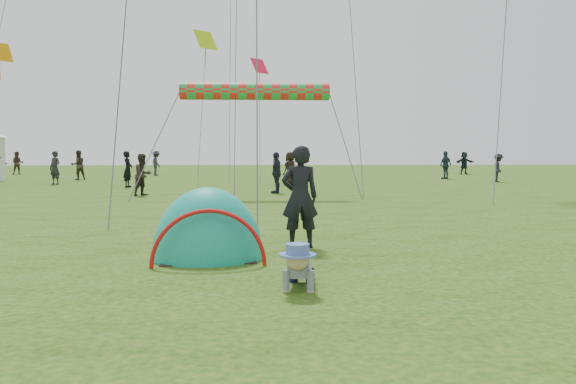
{
  "coord_description": "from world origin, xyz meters",
  "views": [
    {
      "loc": [
        -0.4,
        -6.11,
        1.64
      ],
      "look_at": [
        0.09,
        3.02,
        1.0
      ],
      "focal_mm": 35.0,
      "sensor_mm": 36.0,
      "label": 1
    }
  ],
  "objects": [
    {
      "name": "ground",
      "position": [
        0.0,
        0.0,
        0.0
      ],
      "size": [
        140.0,
        140.0,
        0.0
      ],
      "primitive_type": "plane",
      "color": "#123D0A"
    },
    {
      "name": "crawling_toddler",
      "position": [
        0.09,
        0.52,
        0.3
      ],
      "size": [
        0.67,
        0.86,
        0.6
      ],
      "primitive_type": null,
      "rotation": [
        0.0,
        0.0,
        -0.16
      ],
      "color": "black",
      "rests_on": "ground"
    },
    {
      "name": "popup_tent",
      "position": [
        -1.18,
        2.56,
        0.0
      ],
      "size": [
        1.86,
        1.59,
        2.23
      ],
      "primitive_type": "ellipsoid",
      "rotation": [
        0.0,
        0.0,
        0.1
      ],
      "color": "#1C8B64",
      "rests_on": "ground"
    },
    {
      "name": "standing_adult",
      "position": [
        0.32,
        3.5,
        0.88
      ],
      "size": [
        0.68,
        0.49,
        1.76
      ],
      "primitive_type": "imported",
      "rotation": [
        0.0,
        0.0,
        3.25
      ],
      "color": "black",
      "rests_on": "ground"
    },
    {
      "name": "crowd_person_0",
      "position": [
        -10.87,
        23.45,
        0.87
      ],
      "size": [
        0.75,
        0.65,
        1.73
      ],
      "primitive_type": "imported",
      "rotation": [
        0.0,
        0.0,
        5.84
      ],
      "color": "#252529",
      "rests_on": "ground"
    },
    {
      "name": "crowd_person_1",
      "position": [
        -4.79,
        15.56,
        0.8
      ],
      "size": [
        0.96,
        0.99,
        1.61
      ],
      "primitive_type": "imported",
      "rotation": [
        0.0,
        0.0,
        0.93
      ],
      "color": "#2F2522",
      "rests_on": "ground"
    },
    {
      "name": "crowd_person_2",
      "position": [
        11.33,
        28.37,
        0.88
      ],
      "size": [
        1.09,
        0.93,
        1.75
      ],
      "primitive_type": "imported",
      "rotation": [
        0.0,
        0.0,
        3.73
      ],
      "color": "#243944",
      "rests_on": "ground"
    },
    {
      "name": "crowd_person_4",
      "position": [
        1.22,
        21.92,
        0.84
      ],
      "size": [
        0.95,
        0.97,
        1.69
      ],
      "primitive_type": "imported",
      "rotation": [
        0.0,
        0.0,
        3.96
      ],
      "color": "black",
      "rests_on": "ground"
    },
    {
      "name": "crowd_person_6",
      "position": [
        -6.6,
        21.01,
        0.86
      ],
      "size": [
        0.45,
        0.65,
        1.72
      ],
      "primitive_type": "imported",
      "rotation": [
        0.0,
        0.0,
        1.51
      ],
      "color": "black",
      "rests_on": "ground"
    },
    {
      "name": "crowd_person_7",
      "position": [
        -11.32,
        28.64,
        0.9
      ],
      "size": [
        1.1,
        1.07,
        1.79
      ],
      "primitive_type": "imported",
      "rotation": [
        0.0,
        0.0,
        3.79
      ],
      "color": "#362D22",
      "rests_on": "ground"
    },
    {
      "name": "crowd_person_8",
      "position": [
        0.35,
        16.55,
        0.84
      ],
      "size": [
        0.69,
        1.06,
        1.67
      ],
      "primitive_type": "imported",
      "rotation": [
        0.0,
        0.0,
        4.4
      ],
      "color": "#202634",
      "rests_on": "ground"
    },
    {
      "name": "crowd_person_9",
      "position": [
        -7.77,
        35.15,
        0.9
      ],
      "size": [
        1.13,
        1.34,
        1.8
      ],
      "primitive_type": "imported",
      "rotation": [
        0.0,
        0.0,
        2.05
      ],
      "color": "#2B2C31",
      "rests_on": "ground"
    },
    {
      "name": "crowd_person_11",
      "position": [
        15.39,
        36.04,
        0.87
      ],
      "size": [
        1.68,
        0.85,
        1.73
      ],
      "primitive_type": "imported",
      "rotation": [
        0.0,
        0.0,
        0.22
      ],
      "color": "black",
      "rests_on": "ground"
    },
    {
      "name": "crowd_person_13",
      "position": [
        -18.62,
        37.52,
        0.87
      ],
      "size": [
        1.02,
        0.91,
        1.73
      ],
      "primitive_type": "imported",
      "rotation": [
        0.0,
        0.0,
        0.35
      ],
      "color": "#423129",
      "rests_on": "ground"
    },
    {
      "name": "crowd_person_15",
      "position": [
        13.03,
        24.53,
        0.8
      ],
      "size": [
        1.04,
        1.19,
        1.6
      ],
      "primitive_type": "imported",
      "rotation": [
        0.0,
        0.0,
        1.03
      ],
      "color": "black",
      "rests_on": "ground"
    },
    {
      "name": "rainbow_tube_kite",
      "position": [
        -0.49,
        14.85,
        3.91
      ],
      "size": [
        5.5,
        0.64,
        0.64
      ],
      "primitive_type": "cylinder",
      "rotation": [
        0.0,
        1.57,
        0.0
      ],
      "color": "red"
    },
    {
      "name": "diamond_kite_2",
      "position": [
        -3.24,
        25.36,
        7.83
      ],
      "size": [
        1.33,
        1.33,
        1.09
      ],
      "primitive_type": "plane",
      "rotation": [
        1.05,
        0.0,
        0.79
      ],
      "color": "#A4D10A"
    },
    {
      "name": "diamond_kite_6",
      "position": [
        -0.29,
        26.23,
        6.57
      ],
      "size": [
        1.08,
        1.08,
        0.89
      ],
      "primitive_type": "plane",
      "rotation": [
        1.05,
        0.0,
        0.79
      ],
      "color": "red"
    }
  ]
}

